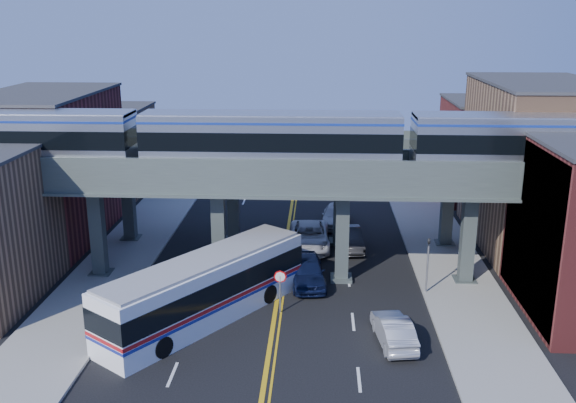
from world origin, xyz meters
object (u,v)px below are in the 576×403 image
at_px(transit_bus, 206,289).
at_px(traffic_signal, 428,260).
at_px(car_lane_a, 308,271).
at_px(transit_train, 271,139).
at_px(car_lane_d, 335,216).
at_px(stop_sign, 280,285).
at_px(car_parked_curb, 394,330).
at_px(car_lane_c, 309,236).
at_px(car_lane_b, 350,239).

bearing_deg(transit_bus, traffic_signal, -36.81).
bearing_deg(car_lane_a, transit_bus, -143.18).
xyz_separation_m(transit_train, car_lane_d, (4.41, 11.55, -8.59)).
xyz_separation_m(traffic_signal, transit_bus, (-13.07, -4.02, -0.47)).
distance_m(stop_sign, car_parked_curb, 7.11).
distance_m(transit_train, car_lane_d, 15.05).
xyz_separation_m(stop_sign, transit_bus, (-4.17, -1.02, 0.07)).
height_order(stop_sign, traffic_signal, traffic_signal).
relative_size(transit_bus, car_lane_c, 2.07).
height_order(car_lane_b, car_lane_c, car_lane_c).
relative_size(stop_sign, car_lane_c, 0.42).
distance_m(transit_train, car_lane_b, 11.66).
xyz_separation_m(transit_train, car_parked_curb, (7.05, -8.32, -8.60)).
height_order(transit_train, car_lane_a, transit_train).
distance_m(car_lane_a, car_lane_b, 7.25).
height_order(transit_train, traffic_signal, transit_train).
bearing_deg(transit_train, stop_sign, -80.30).
relative_size(transit_train, car_parked_curb, 10.79).
relative_size(car_lane_b, car_parked_curb, 1.05).
bearing_deg(stop_sign, transit_train, 99.70).
height_order(stop_sign, car_parked_curb, stop_sign).
height_order(stop_sign, transit_bus, transit_bus).
distance_m(traffic_signal, car_parked_curb, 7.05).
bearing_deg(traffic_signal, car_lane_c, 132.72).
relative_size(transit_bus, car_parked_curb, 2.83).
bearing_deg(transit_bus, car_lane_d, 12.36).
relative_size(stop_sign, car_lane_b, 0.55).
height_order(traffic_signal, car_lane_d, traffic_signal).
height_order(transit_train, car_lane_d, transit_train).
bearing_deg(car_lane_a, car_lane_c, 83.93).
xyz_separation_m(transit_bus, car_lane_a, (5.67, 5.26, -0.92)).
bearing_deg(car_lane_d, car_lane_b, -74.56).
relative_size(transit_train, car_lane_b, 10.30).
height_order(transit_train, car_lane_b, transit_train).
bearing_deg(traffic_signal, stop_sign, -161.37).
relative_size(stop_sign, car_lane_a, 0.49).
bearing_deg(stop_sign, transit_bus, -166.18).
distance_m(car_lane_c, car_parked_curb, 15.09).
distance_m(transit_train, car_parked_curb, 13.89).
bearing_deg(traffic_signal, car_lane_d, 111.53).
xyz_separation_m(traffic_signal, car_lane_c, (-7.40, 8.01, -1.43)).
xyz_separation_m(transit_train, car_lane_a, (2.35, -0.76, -8.45)).
relative_size(stop_sign, car_lane_d, 0.50).
height_order(stop_sign, car_lane_c, stop_sign).
relative_size(traffic_signal, transit_bus, 0.32).
relative_size(transit_bus, car_lane_a, 2.44).
height_order(transit_bus, car_lane_b, transit_bus).
height_order(transit_bus, car_lane_d, transit_bus).
bearing_deg(stop_sign, car_parked_curb, -28.18).
distance_m(transit_train, transit_bus, 10.19).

